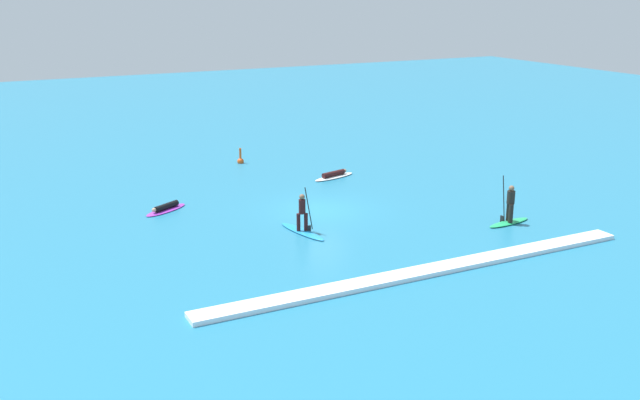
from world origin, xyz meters
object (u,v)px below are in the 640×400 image
(surfer_on_blue_board, at_px, (302,223))
(surfer_on_white_board, at_px, (334,175))
(surfer_on_purple_board, at_px, (166,208))
(marker_buoy, at_px, (241,160))
(surfer_on_green_board, at_px, (510,212))

(surfer_on_blue_board, xyz_separation_m, surfer_on_white_board, (5.70, 7.81, -0.31))
(surfer_on_purple_board, distance_m, marker_buoy, 10.20)
(surfer_on_green_board, distance_m, surfer_on_white_board, 11.43)
(surfer_on_blue_board, bearing_deg, surfer_on_green_board, 59.76)
(surfer_on_blue_board, height_order, surfer_on_purple_board, surfer_on_blue_board)
(surfer_on_white_board, bearing_deg, surfer_on_purple_board, 174.90)
(surfer_on_white_board, bearing_deg, surfer_on_green_board, -89.17)
(surfer_on_green_board, bearing_deg, marker_buoy, -75.64)
(surfer_on_green_board, bearing_deg, surfer_on_white_board, -81.05)
(marker_buoy, bearing_deg, surfer_on_green_board, -68.02)
(surfer_on_blue_board, distance_m, marker_buoy, 13.72)
(surfer_on_green_board, height_order, surfer_on_white_board, surfer_on_green_board)
(surfer_on_green_board, height_order, marker_buoy, surfer_on_green_board)
(surfer_on_purple_board, xyz_separation_m, surfer_on_white_board, (10.22, 1.92, 0.01))
(surfer_on_purple_board, relative_size, surfer_on_white_board, 0.88)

